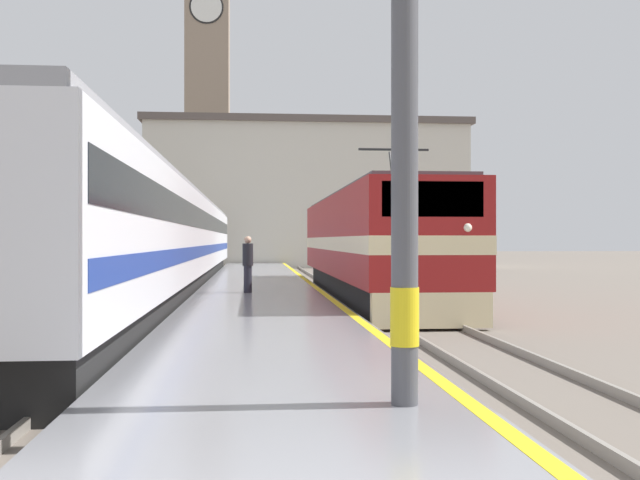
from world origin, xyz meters
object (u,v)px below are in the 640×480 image
Objects in this scene: catenary_mast at (414,62)px; clock_tower at (208,95)px; person_on_platform at (248,263)px; locomotive_train at (368,245)px; passenger_train at (170,241)px.

clock_tower is (-5.82, 62.81, 11.73)m from catenary_mast.
catenary_mast is 3.92× the size of person_on_platform.
locomotive_train reaches higher than person_on_platform.
passenger_train is 1.46× the size of clock_tower.
locomotive_train is at bearing 82.58° from catenary_mast.
locomotive_train is 7.89m from passenger_train.
passenger_train is at bearing 120.31° from person_on_platform.
person_on_platform is at bearing 96.27° from catenary_mast.
passenger_train is (-7.18, 3.28, 0.14)m from locomotive_train.
clock_tower is (-1.02, 41.28, 13.59)m from passenger_train.
passenger_train is 23.94× the size of person_on_platform.
passenger_train is 43.47m from clock_tower.
person_on_platform is at bearing -156.11° from locomotive_train.
person_on_platform is (-1.80, 16.40, -2.55)m from catenary_mast.
clock_tower is (-8.20, 44.56, 13.73)m from locomotive_train.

